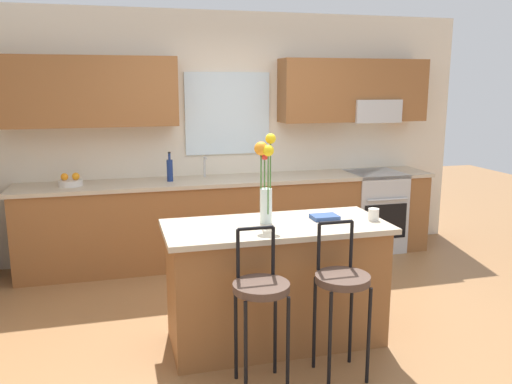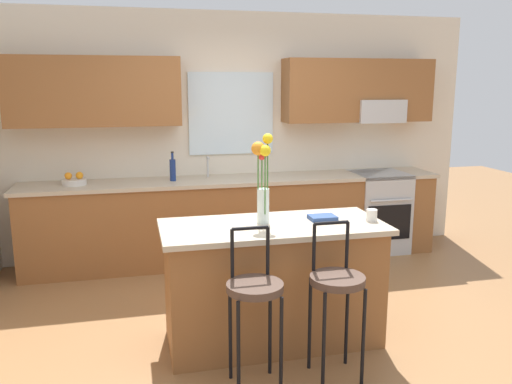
{
  "view_description": "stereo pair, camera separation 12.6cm",
  "coord_description": "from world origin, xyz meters",
  "px_view_note": "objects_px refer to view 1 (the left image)",
  "views": [
    {
      "loc": [
        -1.22,
        -3.81,
        1.93
      ],
      "look_at": [
        -0.06,
        0.55,
        1.0
      ],
      "focal_mm": 37.04,
      "sensor_mm": 36.0,
      "label": 1
    },
    {
      "loc": [
        -1.1,
        -3.84,
        1.93
      ],
      "look_at": [
        -0.06,
        0.55,
        1.0
      ],
      "focal_mm": 37.04,
      "sensor_mm": 36.0,
      "label": 2
    }
  ],
  "objects_px": {
    "bar_stool_middle": "(342,286)",
    "oven_range": "(373,211)",
    "bottle_olive_oil": "(170,170)",
    "cookbook": "(325,217)",
    "kitchen_island": "(276,283)",
    "bar_stool_near": "(261,294)",
    "flower_vase": "(266,176)",
    "fruit_bowl_oranges": "(71,182)",
    "mug_ceramic": "(374,214)"
  },
  "relations": [
    {
      "from": "bar_stool_near",
      "to": "mug_ceramic",
      "type": "bearing_deg",
      "value": 25.85
    },
    {
      "from": "kitchen_island",
      "to": "cookbook",
      "type": "xyz_separation_m",
      "value": [
        0.4,
        0.04,
        0.47
      ]
    },
    {
      "from": "cookbook",
      "to": "bottle_olive_oil",
      "type": "bearing_deg",
      "value": 117.07
    },
    {
      "from": "bar_stool_near",
      "to": "bar_stool_middle",
      "type": "height_order",
      "value": "same"
    },
    {
      "from": "bottle_olive_oil",
      "to": "bar_stool_near",
      "type": "bearing_deg",
      "value": -83.28
    },
    {
      "from": "bar_stool_near",
      "to": "mug_ceramic",
      "type": "relative_size",
      "value": 11.58
    },
    {
      "from": "bar_stool_middle",
      "to": "flower_vase",
      "type": "bearing_deg",
      "value": 119.05
    },
    {
      "from": "fruit_bowl_oranges",
      "to": "bottle_olive_oil",
      "type": "distance_m",
      "value": 1.0
    },
    {
      "from": "oven_range",
      "to": "flower_vase",
      "type": "height_order",
      "value": "flower_vase"
    },
    {
      "from": "bar_stool_middle",
      "to": "bottle_olive_oil",
      "type": "xyz_separation_m",
      "value": [
        -0.85,
        2.51,
        0.41
      ]
    },
    {
      "from": "bar_stool_middle",
      "to": "cookbook",
      "type": "xyz_separation_m",
      "value": [
        0.12,
        0.62,
        0.3
      ]
    },
    {
      "from": "fruit_bowl_oranges",
      "to": "flower_vase",
      "type": "bearing_deg",
      "value": -51.72
    },
    {
      "from": "bar_stool_near",
      "to": "cookbook",
      "type": "height_order",
      "value": "bar_stool_near"
    },
    {
      "from": "cookbook",
      "to": "fruit_bowl_oranges",
      "type": "xyz_separation_m",
      "value": [
        -1.96,
        1.9,
        0.03
      ]
    },
    {
      "from": "oven_range",
      "to": "bottle_olive_oil",
      "type": "bearing_deg",
      "value": 179.4
    },
    {
      "from": "oven_range",
      "to": "bar_stool_near",
      "type": "xyz_separation_m",
      "value": [
        -2.07,
        -2.49,
        0.18
      ]
    },
    {
      "from": "bar_stool_middle",
      "to": "cookbook",
      "type": "bearing_deg",
      "value": 78.75
    },
    {
      "from": "flower_vase",
      "to": "mug_ceramic",
      "type": "bearing_deg",
      "value": -8.97
    },
    {
      "from": "bar_stool_near",
      "to": "bottle_olive_oil",
      "type": "height_order",
      "value": "bottle_olive_oil"
    },
    {
      "from": "flower_vase",
      "to": "bottle_olive_oil",
      "type": "bearing_deg",
      "value": 104.84
    },
    {
      "from": "kitchen_island",
      "to": "bar_stool_middle",
      "type": "distance_m",
      "value": 0.66
    },
    {
      "from": "kitchen_island",
      "to": "bar_stool_middle",
      "type": "relative_size",
      "value": 1.58
    },
    {
      "from": "bar_stool_near",
      "to": "flower_vase",
      "type": "distance_m",
      "value": 0.91
    },
    {
      "from": "mug_ceramic",
      "to": "bottle_olive_oil",
      "type": "bearing_deg",
      "value": 122.98
    },
    {
      "from": "bar_stool_middle",
      "to": "flower_vase",
      "type": "xyz_separation_m",
      "value": [
        -0.34,
        0.62,
        0.64
      ]
    },
    {
      "from": "mug_ceramic",
      "to": "bottle_olive_oil",
      "type": "xyz_separation_m",
      "value": [
        -1.31,
        2.02,
        0.08
      ]
    },
    {
      "from": "cookbook",
      "to": "bottle_olive_oil",
      "type": "distance_m",
      "value": 2.13
    },
    {
      "from": "mug_ceramic",
      "to": "bar_stool_middle",
      "type": "bearing_deg",
      "value": -133.41
    },
    {
      "from": "cookbook",
      "to": "fruit_bowl_oranges",
      "type": "distance_m",
      "value": 2.73
    },
    {
      "from": "mug_ceramic",
      "to": "flower_vase",
      "type": "bearing_deg",
      "value": 171.03
    },
    {
      "from": "oven_range",
      "to": "bar_stool_middle",
      "type": "height_order",
      "value": "bar_stool_middle"
    },
    {
      "from": "bar_stool_near",
      "to": "fruit_bowl_oranges",
      "type": "height_order",
      "value": "fruit_bowl_oranges"
    },
    {
      "from": "bar_stool_middle",
      "to": "oven_range",
      "type": "bearing_deg",
      "value": 58.65
    },
    {
      "from": "oven_range",
      "to": "flower_vase",
      "type": "xyz_separation_m",
      "value": [
        -1.86,
        -1.87,
        0.81
      ]
    },
    {
      "from": "fruit_bowl_oranges",
      "to": "bottle_olive_oil",
      "type": "relative_size",
      "value": 0.77
    },
    {
      "from": "cookbook",
      "to": "kitchen_island",
      "type": "bearing_deg",
      "value": -174.44
    },
    {
      "from": "oven_range",
      "to": "mug_ceramic",
      "type": "height_order",
      "value": "mug_ceramic"
    },
    {
      "from": "cookbook",
      "to": "mug_ceramic",
      "type": "bearing_deg",
      "value": -20.16
    },
    {
      "from": "cookbook",
      "to": "fruit_bowl_oranges",
      "type": "height_order",
      "value": "fruit_bowl_oranges"
    },
    {
      "from": "flower_vase",
      "to": "oven_range",
      "type": "bearing_deg",
      "value": 45.13
    },
    {
      "from": "bar_stool_near",
      "to": "bottle_olive_oil",
      "type": "bearing_deg",
      "value": 96.72
    },
    {
      "from": "bar_stool_near",
      "to": "bottle_olive_oil",
      "type": "xyz_separation_m",
      "value": [
        -0.3,
        2.51,
        0.41
      ]
    },
    {
      "from": "kitchen_island",
      "to": "fruit_bowl_oranges",
      "type": "distance_m",
      "value": 2.54
    },
    {
      "from": "bar_stool_near",
      "to": "oven_range",
      "type": "bearing_deg",
      "value": 50.3
    },
    {
      "from": "cookbook",
      "to": "bottle_olive_oil",
      "type": "xyz_separation_m",
      "value": [
        -0.97,
        1.9,
        0.11
      ]
    },
    {
      "from": "bar_stool_near",
      "to": "bar_stool_middle",
      "type": "xyz_separation_m",
      "value": [
        0.55,
        0.0,
        0.0
      ]
    },
    {
      "from": "bar_stool_middle",
      "to": "flower_vase",
      "type": "height_order",
      "value": "flower_vase"
    },
    {
      "from": "bottle_olive_oil",
      "to": "flower_vase",
      "type": "bearing_deg",
      "value": -75.16
    },
    {
      "from": "oven_range",
      "to": "fruit_bowl_oranges",
      "type": "xyz_separation_m",
      "value": [
        -3.36,
        0.02,
        0.5
      ]
    },
    {
      "from": "mug_ceramic",
      "to": "cookbook",
      "type": "distance_m",
      "value": 0.37
    }
  ]
}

